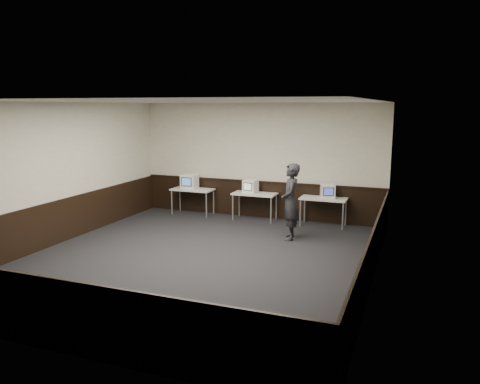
{
  "coord_description": "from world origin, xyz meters",
  "views": [
    {
      "loc": [
        4.1,
        -8.33,
        3.12
      ],
      "look_at": [
        0.33,
        1.6,
        1.15
      ],
      "focal_mm": 35.0,
      "sensor_mm": 36.0,
      "label": 1
    }
  ],
  "objects_px": {
    "desk_left": "(193,191)",
    "desk_center": "(255,196)",
    "emac_center": "(250,186)",
    "person": "(290,202)",
    "emac_right": "(328,191)",
    "desk_right": "(323,201)",
    "emac_left": "(190,181)"
  },
  "relations": [
    {
      "from": "desk_center",
      "to": "emac_right",
      "type": "xyz_separation_m",
      "value": [
        1.99,
        0.04,
        0.25
      ]
    },
    {
      "from": "emac_center",
      "to": "emac_left",
      "type": "bearing_deg",
      "value": -173.47
    },
    {
      "from": "emac_left",
      "to": "emac_right",
      "type": "distance_m",
      "value": 3.99
    },
    {
      "from": "desk_left",
      "to": "person",
      "type": "height_order",
      "value": "person"
    },
    {
      "from": "desk_left",
      "to": "desk_right",
      "type": "xyz_separation_m",
      "value": [
        3.8,
        0.0,
        0.0
      ]
    },
    {
      "from": "desk_right",
      "to": "emac_right",
      "type": "xyz_separation_m",
      "value": [
        0.09,
        0.04,
        0.25
      ]
    },
    {
      "from": "desk_left",
      "to": "desk_center",
      "type": "height_order",
      "value": "same"
    },
    {
      "from": "desk_right",
      "to": "desk_left",
      "type": "bearing_deg",
      "value": 180.0
    },
    {
      "from": "desk_left",
      "to": "emac_center",
      "type": "height_order",
      "value": "emac_center"
    },
    {
      "from": "emac_left",
      "to": "emac_center",
      "type": "distance_m",
      "value": 1.86
    },
    {
      "from": "desk_center",
      "to": "emac_left",
      "type": "distance_m",
      "value": 2.01
    },
    {
      "from": "emac_left",
      "to": "desk_right",
      "type": "bearing_deg",
      "value": -3.15
    },
    {
      "from": "emac_right",
      "to": "desk_center",
      "type": "bearing_deg",
      "value": 163.78
    },
    {
      "from": "desk_left",
      "to": "emac_right",
      "type": "xyz_separation_m",
      "value": [
        3.89,
        0.04,
        0.25
      ]
    },
    {
      "from": "emac_center",
      "to": "person",
      "type": "xyz_separation_m",
      "value": [
        1.54,
        -1.53,
        -0.03
      ]
    },
    {
      "from": "desk_left",
      "to": "desk_center",
      "type": "bearing_deg",
      "value": 0.0
    },
    {
      "from": "desk_left",
      "to": "desk_center",
      "type": "distance_m",
      "value": 1.9
    },
    {
      "from": "emac_center",
      "to": "emac_right",
      "type": "xyz_separation_m",
      "value": [
        2.13,
        0.0,
        0.0
      ]
    },
    {
      "from": "desk_center",
      "to": "emac_center",
      "type": "bearing_deg",
      "value": 164.87
    },
    {
      "from": "desk_left",
      "to": "person",
      "type": "relative_size",
      "value": 0.67
    },
    {
      "from": "emac_center",
      "to": "desk_center",
      "type": "bearing_deg",
      "value": -9.51
    },
    {
      "from": "desk_center",
      "to": "emac_center",
      "type": "relative_size",
      "value": 2.92
    },
    {
      "from": "desk_center",
      "to": "emac_left",
      "type": "bearing_deg",
      "value": 179.8
    },
    {
      "from": "emac_right",
      "to": "desk_right",
      "type": "bearing_deg",
      "value": -175.01
    },
    {
      "from": "emac_right",
      "to": "emac_center",
      "type": "bearing_deg",
      "value": 162.73
    },
    {
      "from": "emac_center",
      "to": "emac_right",
      "type": "distance_m",
      "value": 2.13
    },
    {
      "from": "desk_right",
      "to": "emac_left",
      "type": "xyz_separation_m",
      "value": [
        -3.89,
        0.01,
        0.28
      ]
    },
    {
      "from": "emac_left",
      "to": "emac_right",
      "type": "relative_size",
      "value": 1.02
    },
    {
      "from": "desk_center",
      "to": "desk_right",
      "type": "bearing_deg",
      "value": 0.0
    },
    {
      "from": "emac_left",
      "to": "emac_right",
      "type": "xyz_separation_m",
      "value": [
        3.99,
        0.03,
        -0.03
      ]
    },
    {
      "from": "desk_left",
      "to": "emac_right",
      "type": "distance_m",
      "value": 3.9
    },
    {
      "from": "emac_center",
      "to": "person",
      "type": "bearing_deg",
      "value": -39.24
    }
  ]
}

